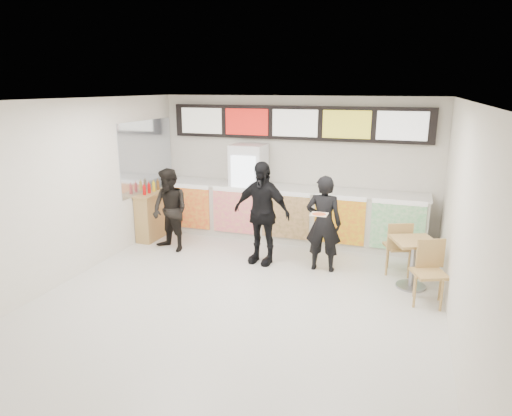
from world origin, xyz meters
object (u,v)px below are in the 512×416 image
at_px(customer_mid, 261,213).
at_px(service_counter, 290,214).
at_px(customer_main, 324,224).
at_px(customer_left, 170,210).
at_px(cafe_table, 414,255).
at_px(condiment_ledge, 152,215).
at_px(drinks_fridge, 249,191).

bearing_deg(customer_mid, service_counter, 92.60).
relative_size(service_counter, customer_main, 3.23).
distance_m(service_counter, customer_mid, 1.49).
bearing_deg(customer_mid, customer_main, 9.46).
distance_m(customer_left, cafe_table, 4.59).
height_order(customer_main, condiment_ledge, customer_main).
xyz_separation_m(customer_mid, condiment_ledge, (-2.65, 0.57, -0.44)).
bearing_deg(condiment_ledge, customer_mid, -12.06).
bearing_deg(drinks_fridge, condiment_ledge, -155.06).
xyz_separation_m(customer_left, cafe_table, (4.57, -0.30, -0.26)).
height_order(service_counter, drinks_fridge, drinks_fridge).
bearing_deg(condiment_ledge, cafe_table, -8.88).
distance_m(customer_main, customer_left, 3.05).
relative_size(drinks_fridge, cafe_table, 1.18).
relative_size(drinks_fridge, customer_left, 1.21).
height_order(service_counter, customer_left, customer_left).
xyz_separation_m(customer_left, customer_mid, (1.91, -0.04, 0.13)).
bearing_deg(customer_main, customer_mid, -2.02).
distance_m(drinks_fridge, customer_mid, 1.63).
distance_m(customer_main, customer_mid, 1.15).
relative_size(customer_mid, condiment_ledge, 1.58).
relative_size(customer_left, condiment_ledge, 1.37).
distance_m(customer_left, condiment_ledge, 0.97).
xyz_separation_m(drinks_fridge, customer_main, (1.91, -1.44, -0.14)).
xyz_separation_m(customer_main, condiment_ledge, (-3.80, 0.56, -0.34)).
bearing_deg(condiment_ledge, service_counter, 16.97).
xyz_separation_m(drinks_fridge, customer_left, (-1.14, -1.41, -0.18)).
bearing_deg(service_counter, customer_mid, -96.77).
bearing_deg(service_counter, cafe_table, -34.09).
distance_m(customer_main, cafe_table, 1.57).
distance_m(service_counter, customer_main, 1.75).
bearing_deg(service_counter, customer_main, -55.56).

